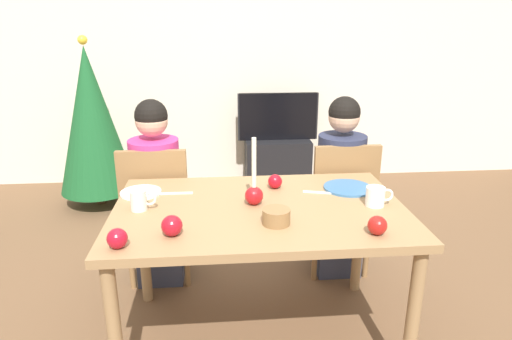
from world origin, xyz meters
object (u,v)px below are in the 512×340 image
Objects in this scene: tv at (278,117)px; apple_by_left_plate at (172,226)px; mug_right at (376,196)px; apple_far_edge at (377,225)px; dining_table at (260,222)px; christmas_tree at (92,121)px; candle_centerpiece at (254,191)px; apple_by_right_mug at (117,238)px; apple_near_candle at (275,181)px; chair_right at (340,200)px; person_left_child at (157,196)px; chair_left at (157,207)px; bowl_walnuts at (276,216)px; person_right_child at (339,190)px; mug_left at (139,200)px; plate_right at (348,188)px; plate_left at (141,192)px; tv_stand at (277,162)px.

tv reaches higher than apple_by_left_plate.
apple_far_edge is (-0.10, -0.30, -0.01)m from mug_right.
dining_table is 2.34m from christmas_tree.
candle_centerpiece is at bearing 39.38° from apple_by_left_plate.
candle_centerpiece is 4.10× the size of apple_by_right_mug.
chair_right is at bearing 37.67° from apple_near_candle.
person_left_child reaches higher than apple_far_edge.
christmas_tree is (-0.71, 1.35, 0.26)m from chair_left.
apple_by_right_mug is at bearing -165.87° from bowl_walnuts.
person_right_child is at bearing 1.61° from chair_left.
candle_centerpiece reaches higher than dining_table.
mug_left reaches higher than dining_table.
christmas_tree is 4.46× the size of candle_centerpiece.
mug_right is (0.07, -0.23, 0.04)m from plate_right.
chair_left reaches higher than apple_near_candle.
christmas_tree reaches higher than mug_right.
candle_centerpiece is 0.59m from mug_right.
tv reaches higher than apple_near_candle.
mug_right is at bearing -29.37° from chair_left.
candle_centerpiece is 0.54m from plate_right.
apple_near_candle is (-0.47, -0.40, 0.22)m from person_right_child.
mug_right is at bearing -91.42° from person_right_child.
mug_left is (-1.06, -0.18, 0.04)m from plate_right.
chair_left is at bearing 86.96° from plate_left.
chair_right is 7.37× the size of mug_left.
chair_right is at bearing -35.95° from christmas_tree.
christmas_tree is 2.50m from plate_right.
apple_near_candle is at bearing -139.94° from person_right_child.
tv is 2.34m from mug_right.
bowl_walnuts is at bearing -162.31° from mug_right.
bowl_walnuts is (0.65, -0.42, 0.03)m from plate_left.
bowl_walnuts is at bearing -58.10° from christmas_tree.
chair_left reaches higher than mug_right.
dining_table is at bearing -20.70° from plate_left.
mug_right is 0.98m from apple_by_left_plate.
mug_right is 1.09× the size of bowl_walnuts.
tv is at bearing 80.11° from dining_table.
person_left_child is 1.34m from mug_right.
apple_near_candle is at bearing 66.57° from dining_table.
tv is at bearing 79.38° from candle_centerpiece.
plate_left is at bearing -68.38° from christmas_tree.
tv is 2.36× the size of candle_centerpiece.
chair_right is at bearing -84.07° from tv.
apple_by_right_mug is (-1.17, -0.97, 0.28)m from chair_right.
apple_near_candle is at bearing 121.75° from apple_far_edge.
tv reaches higher than bowl_walnuts.
apple_by_right_mug is at bearing -145.59° from candle_centerpiece.
mug_right reaches higher than dining_table.
chair_left is at bearing -120.03° from tv_stand.
chair_right is at bearing 0.00° from chair_left.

